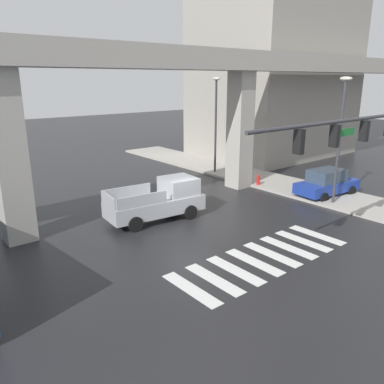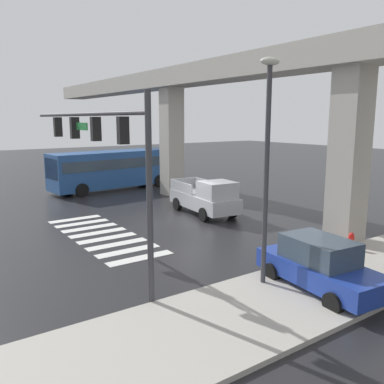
{
  "view_description": "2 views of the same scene",
  "coord_description": "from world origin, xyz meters",
  "px_view_note": "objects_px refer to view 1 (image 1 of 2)",
  "views": [
    {
      "loc": [
        -11.44,
        -14.04,
        7.12
      ],
      "look_at": [
        0.56,
        0.59,
        1.53
      ],
      "focal_mm": 35.99,
      "sensor_mm": 36.0,
      "label": 1
    },
    {
      "loc": [
        17.53,
        -11.74,
        5.42
      ],
      "look_at": [
        -0.13,
        0.52,
        1.53
      ],
      "focal_mm": 37.78,
      "sensor_mm": 36.0,
      "label": 2
    }
  ],
  "objects_px": {
    "pickup_truck": "(160,201)",
    "street_lamp_near_corner": "(341,127)",
    "fire_hydrant": "(258,181)",
    "street_lamp_mid_block": "(216,114)",
    "sedan_blue": "(327,183)",
    "traffic_signal_mast": "(365,141)"
  },
  "relations": [
    {
      "from": "pickup_truck",
      "to": "sedan_blue",
      "type": "distance_m",
      "value": 10.91
    },
    {
      "from": "sedan_blue",
      "to": "street_lamp_mid_block",
      "type": "relative_size",
      "value": 0.62
    },
    {
      "from": "sedan_blue",
      "to": "traffic_signal_mast",
      "type": "height_order",
      "value": "traffic_signal_mast"
    },
    {
      "from": "street_lamp_near_corner",
      "to": "street_lamp_mid_block",
      "type": "xyz_separation_m",
      "value": [
        0.0,
        10.2,
        0.0
      ]
    },
    {
      "from": "traffic_signal_mast",
      "to": "street_lamp_mid_block",
      "type": "height_order",
      "value": "street_lamp_mid_block"
    },
    {
      "from": "street_lamp_mid_block",
      "to": "fire_hydrant",
      "type": "xyz_separation_m",
      "value": [
        -0.4,
        -4.8,
        -4.13
      ]
    },
    {
      "from": "traffic_signal_mast",
      "to": "fire_hydrant",
      "type": "bearing_deg",
      "value": 65.59
    },
    {
      "from": "pickup_truck",
      "to": "street_lamp_near_corner",
      "type": "xyz_separation_m",
      "value": [
        9.15,
        -4.52,
        3.57
      ]
    },
    {
      "from": "street_lamp_near_corner",
      "to": "fire_hydrant",
      "type": "relative_size",
      "value": 8.52
    },
    {
      "from": "fire_hydrant",
      "to": "street_lamp_mid_block",
      "type": "bearing_deg",
      "value": 85.24
    },
    {
      "from": "sedan_blue",
      "to": "street_lamp_mid_block",
      "type": "bearing_deg",
      "value": 97.97
    },
    {
      "from": "street_lamp_mid_block",
      "to": "fire_hydrant",
      "type": "relative_size",
      "value": 8.52
    },
    {
      "from": "sedan_blue",
      "to": "street_lamp_near_corner",
      "type": "xyz_separation_m",
      "value": [
        -1.25,
        -1.25,
        3.7
      ]
    },
    {
      "from": "sedan_blue",
      "to": "street_lamp_near_corner",
      "type": "relative_size",
      "value": 0.62
    },
    {
      "from": "fire_hydrant",
      "to": "traffic_signal_mast",
      "type": "bearing_deg",
      "value": -114.41
    },
    {
      "from": "street_lamp_near_corner",
      "to": "street_lamp_mid_block",
      "type": "height_order",
      "value": "same"
    },
    {
      "from": "pickup_truck",
      "to": "street_lamp_mid_block",
      "type": "xyz_separation_m",
      "value": [
        9.15,
        5.68,
        3.57
      ]
    },
    {
      "from": "pickup_truck",
      "to": "traffic_signal_mast",
      "type": "height_order",
      "value": "traffic_signal_mast"
    },
    {
      "from": "street_lamp_near_corner",
      "to": "street_lamp_mid_block",
      "type": "distance_m",
      "value": 10.2
    },
    {
      "from": "pickup_truck",
      "to": "traffic_signal_mast",
      "type": "distance_m",
      "value": 10.11
    },
    {
      "from": "fire_hydrant",
      "to": "street_lamp_near_corner",
      "type": "bearing_deg",
      "value": -85.76
    },
    {
      "from": "pickup_truck",
      "to": "street_lamp_near_corner",
      "type": "relative_size",
      "value": 0.73
    }
  ]
}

